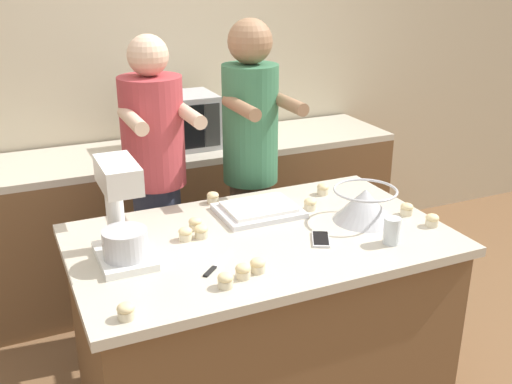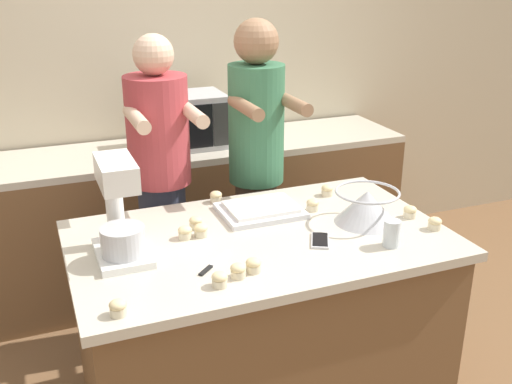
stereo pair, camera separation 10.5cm
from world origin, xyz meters
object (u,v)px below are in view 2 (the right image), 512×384
Objects in this scene: cupcake_5 at (327,190)px; cupcake_9 at (201,230)px; person_left at (162,191)px; person_right at (257,170)px; stand_mixer at (119,215)px; cupcake_2 at (313,205)px; cupcake_11 at (118,308)px; baking_tray at (260,210)px; cupcake_0 at (220,279)px; cupcake_10 at (185,232)px; cupcake_4 at (196,222)px; cell_phone at (320,240)px; cupcake_8 at (254,265)px; cupcake_1 at (435,223)px; cupcake_6 at (410,212)px; cupcake_7 at (238,271)px; cupcake_3 at (216,197)px; microwave_oven at (186,121)px; drinking_glass at (392,233)px; mixing_bowl at (367,206)px; knife at (213,264)px.

cupcake_9 is (-0.71, -0.22, 0.00)m from cupcake_5.
person_right reaches higher than person_left.
stand_mixer reaches higher than cupcake_2.
person_right is 29.40× the size of cupcake_11.
baking_tray is 6.30× the size of cupcake_0.
cupcake_4 is at bearing 48.47° from cupcake_10.
cupcake_4 is at bearing 144.46° from cell_phone.
cupcake_8 is at bearing -136.46° from cupcake_5.
cupcake_1 is 1.00× the size of cupcake_6.
cupcake_3 is at bearing 78.23° from cupcake_7.
cupcake_5 is (0.23, -0.37, -0.01)m from person_right.
cupcake_0 is 0.16m from cupcake_8.
cupcake_11 is at bearing -101.86° from stand_mixer.
microwave_oven reaches higher than cupcake_9.
cupcake_5 is 1.00× the size of cupcake_11.
person_left is at bearing 64.94° from stand_mixer.
cupcake_11 is at bearing -172.83° from cupcake_1.
person_left reaches higher than baking_tray.
cupcake_4 is at bearing 157.93° from cupcake_1.
drinking_glass is at bearing 1.31° from cupcake_7.
cupcake_10 is at bearing 113.29° from cupcake_8.
baking_tray is at bearing 65.35° from cupcake_8.
person_right is at bearing 39.32° from cupcake_3.
cupcake_8 is at bearing -96.75° from cupcake_3.
mixing_bowl reaches higher than cupcake_2.
microwave_oven is at bearing 92.71° from baking_tray.
drinking_glass is 1.92× the size of cupcake_10.
cupcake_11 is at bearing -163.03° from mixing_bowl.
cupcake_1 and cupcake_6 have the same top height.
stand_mixer is at bearing 176.00° from cupcake_6.
cupcake_10 is (-0.34, -1.18, -0.16)m from microwave_oven.
cupcake_10 is (-0.51, 0.23, 0.02)m from cell_phone.
stand_mixer is at bearing -156.10° from cupcake_4.
cupcake_0 is at bearing 8.37° from cupcake_11.
drinking_glass is (0.25, -0.14, 0.05)m from cell_phone.
baking_tray reaches higher than cell_phone.
cupcake_0 is 1.00× the size of cupcake_8.
mixing_bowl reaches higher than cupcake_3.
cupcake_9 is at bearing -172.19° from cupcake_2.
cupcake_5 and cupcake_9 have the same top height.
stand_mixer reaches higher than cupcake_4.
cupcake_10 and cupcake_11 have the same top height.
cell_phone is 2.77× the size of cupcake_2.
stand_mixer is 6.95× the size of cupcake_11.
drinking_glass is at bearing -33.45° from cupcake_4.
cupcake_6 is at bearing -9.12° from cupcake_10.
stand_mixer is at bearing -164.64° from cupcake_5.
person_right is 0.98m from drinking_glass.
knife is 2.99× the size of cupcake_1.
baking_tray is at bearing -109.61° from person_right.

